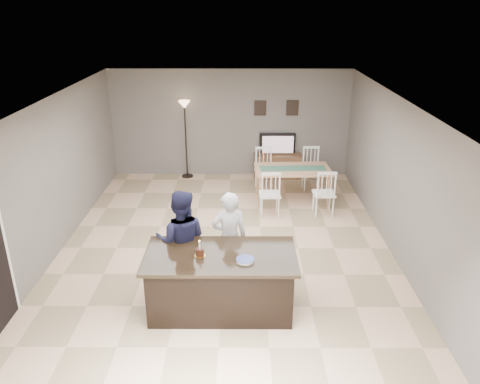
{
  "coord_description": "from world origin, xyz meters",
  "views": [
    {
      "loc": [
        0.31,
        -7.56,
        4.19
      ],
      "look_at": [
        0.27,
        -0.3,
        1.24
      ],
      "focal_mm": 35.0,
      "sensor_mm": 36.0,
      "label": 1
    }
  ],
  "objects_px": {
    "television": "(278,144)",
    "dining_table": "(292,174)",
    "birthday_cake": "(200,252)",
    "kitchen_island": "(221,281)",
    "man": "(181,241)",
    "tv_console": "(277,166)",
    "woman": "(229,237)",
    "plate_stack": "(245,260)",
    "floor_lamp": "(185,119)"
  },
  "relations": [
    {
      "from": "tv_console",
      "to": "birthday_cake",
      "type": "relative_size",
      "value": 4.97
    },
    {
      "from": "birthday_cake",
      "to": "dining_table",
      "type": "relative_size",
      "value": 0.13
    },
    {
      "from": "television",
      "to": "floor_lamp",
      "type": "xyz_separation_m",
      "value": [
        -2.31,
        -0.05,
        0.66
      ]
    },
    {
      "from": "television",
      "to": "tv_console",
      "type": "bearing_deg",
      "value": 90.0
    },
    {
      "from": "woman",
      "to": "floor_lamp",
      "type": "xyz_separation_m",
      "value": [
        -1.22,
        4.82,
        0.76
      ]
    },
    {
      "from": "television",
      "to": "woman",
      "type": "height_order",
      "value": "woman"
    },
    {
      "from": "kitchen_island",
      "to": "television",
      "type": "height_order",
      "value": "television"
    },
    {
      "from": "kitchen_island",
      "to": "floor_lamp",
      "type": "relative_size",
      "value": 1.09
    },
    {
      "from": "television",
      "to": "birthday_cake",
      "type": "height_order",
      "value": "birthday_cake"
    },
    {
      "from": "woman",
      "to": "dining_table",
      "type": "bearing_deg",
      "value": -123.66
    },
    {
      "from": "tv_console",
      "to": "floor_lamp",
      "type": "xyz_separation_m",
      "value": [
        -2.31,
        0.02,
        1.22
      ]
    },
    {
      "from": "tv_console",
      "to": "dining_table",
      "type": "xyz_separation_m",
      "value": [
        0.22,
        -1.56,
        0.34
      ]
    },
    {
      "from": "television",
      "to": "man",
      "type": "relative_size",
      "value": 0.56
    },
    {
      "from": "birthday_cake",
      "to": "floor_lamp",
      "type": "xyz_separation_m",
      "value": [
        -0.83,
        5.63,
        0.57
      ]
    },
    {
      "from": "plate_stack",
      "to": "dining_table",
      "type": "height_order",
      "value": "dining_table"
    },
    {
      "from": "plate_stack",
      "to": "dining_table",
      "type": "distance_m",
      "value": 4.35
    },
    {
      "from": "dining_table",
      "to": "woman",
      "type": "bearing_deg",
      "value": -114.43
    },
    {
      "from": "television",
      "to": "dining_table",
      "type": "xyz_separation_m",
      "value": [
        0.22,
        -1.63,
        -0.22
      ]
    },
    {
      "from": "kitchen_island",
      "to": "tv_console",
      "type": "relative_size",
      "value": 1.79
    },
    {
      "from": "dining_table",
      "to": "man",
      "type": "bearing_deg",
      "value": -122.89
    },
    {
      "from": "kitchen_island",
      "to": "man",
      "type": "relative_size",
      "value": 1.31
    },
    {
      "from": "tv_console",
      "to": "kitchen_island",
      "type": "bearing_deg",
      "value": -102.16
    },
    {
      "from": "birthday_cake",
      "to": "dining_table",
      "type": "bearing_deg",
      "value": 67.17
    },
    {
      "from": "television",
      "to": "floor_lamp",
      "type": "relative_size",
      "value": 0.47
    },
    {
      "from": "dining_table",
      "to": "television",
      "type": "bearing_deg",
      "value": 95.37
    },
    {
      "from": "woman",
      "to": "plate_stack",
      "type": "distance_m",
      "value": 1.0
    },
    {
      "from": "kitchen_island",
      "to": "dining_table",
      "type": "relative_size",
      "value": 1.12
    },
    {
      "from": "plate_stack",
      "to": "birthday_cake",
      "type": "bearing_deg",
      "value": 166.43
    },
    {
      "from": "tv_console",
      "to": "man",
      "type": "xyz_separation_m",
      "value": [
        -1.82,
        -5.02,
        0.52
      ]
    },
    {
      "from": "plate_stack",
      "to": "floor_lamp",
      "type": "distance_m",
      "value": 5.99
    },
    {
      "from": "tv_console",
      "to": "television",
      "type": "xyz_separation_m",
      "value": [
        0.0,
        0.07,
        0.56
      ]
    },
    {
      "from": "tv_console",
      "to": "television",
      "type": "height_order",
      "value": "television"
    },
    {
      "from": "man",
      "to": "plate_stack",
      "type": "relative_size",
      "value": 6.57
    },
    {
      "from": "kitchen_island",
      "to": "woman",
      "type": "distance_m",
      "value": 0.83
    },
    {
      "from": "dining_table",
      "to": "floor_lamp",
      "type": "xyz_separation_m",
      "value": [
        -2.53,
        1.58,
        0.88
      ]
    },
    {
      "from": "man",
      "to": "plate_stack",
      "type": "bearing_deg",
      "value": 143.81
    },
    {
      "from": "tv_console",
      "to": "plate_stack",
      "type": "bearing_deg",
      "value": -98.41
    },
    {
      "from": "kitchen_island",
      "to": "dining_table",
      "type": "distance_m",
      "value": 4.26
    },
    {
      "from": "plate_stack",
      "to": "floor_lamp",
      "type": "xyz_separation_m",
      "value": [
        -1.46,
        5.78,
        0.6
      ]
    },
    {
      "from": "kitchen_island",
      "to": "man",
      "type": "bearing_deg",
      "value": 138.44
    },
    {
      "from": "kitchen_island",
      "to": "man",
      "type": "distance_m",
      "value": 0.91
    },
    {
      "from": "plate_stack",
      "to": "dining_table",
      "type": "xyz_separation_m",
      "value": [
        1.07,
        4.2,
        -0.28
      ]
    },
    {
      "from": "woman",
      "to": "man",
      "type": "relative_size",
      "value": 0.93
    },
    {
      "from": "tv_console",
      "to": "woman",
      "type": "xyz_separation_m",
      "value": [
        -1.1,
        -4.8,
        0.46
      ]
    },
    {
      "from": "floor_lamp",
      "to": "kitchen_island",
      "type": "bearing_deg",
      "value": -78.74
    },
    {
      "from": "man",
      "to": "woman",
      "type": "bearing_deg",
      "value": -162.25
    },
    {
      "from": "man",
      "to": "floor_lamp",
      "type": "height_order",
      "value": "floor_lamp"
    },
    {
      "from": "woman",
      "to": "dining_table",
      "type": "height_order",
      "value": "woman"
    },
    {
      "from": "woman",
      "to": "man",
      "type": "distance_m",
      "value": 0.76
    },
    {
      "from": "television",
      "to": "woman",
      "type": "distance_m",
      "value": 5.0
    }
  ]
}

